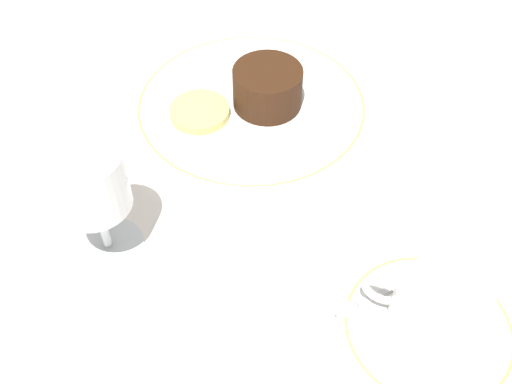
# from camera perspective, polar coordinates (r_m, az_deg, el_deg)

# --- Properties ---
(ground_plane) EXTENTS (3.00, 3.00, 0.00)m
(ground_plane) POSITION_cam_1_polar(r_m,az_deg,el_deg) (0.67, 0.18, 5.41)
(ground_plane) COLOR white
(dinner_plate) EXTENTS (0.28, 0.28, 0.01)m
(dinner_plate) POSITION_cam_1_polar(r_m,az_deg,el_deg) (0.70, -0.44, 8.15)
(dinner_plate) COLOR white
(dinner_plate) RESTS_ON ground_plane
(saucer) EXTENTS (0.15, 0.15, 0.01)m
(saucer) POSITION_cam_1_polar(r_m,az_deg,el_deg) (0.54, 16.01, -12.43)
(saucer) COLOR white
(saucer) RESTS_ON ground_plane
(coffee_cup) EXTENTS (0.10, 0.08, 0.05)m
(coffee_cup) POSITION_cam_1_polar(r_m,az_deg,el_deg) (0.51, 16.89, -10.85)
(coffee_cup) COLOR white
(coffee_cup) RESTS_ON saucer
(spoon) EXTENTS (0.07, 0.09, 0.00)m
(spoon) POSITION_cam_1_polar(r_m,az_deg,el_deg) (0.54, 11.19, -9.76)
(spoon) COLOR silver
(spoon) RESTS_ON saucer
(wine_glass) EXTENTS (0.07, 0.07, 0.12)m
(wine_glass) POSITION_cam_1_polar(r_m,az_deg,el_deg) (0.53, -15.47, 0.36)
(wine_glass) COLOR silver
(wine_glass) RESTS_ON ground_plane
(fork) EXTENTS (0.06, 0.17, 0.01)m
(fork) POSITION_cam_1_polar(r_m,az_deg,el_deg) (0.66, 13.45, 2.68)
(fork) COLOR silver
(fork) RESTS_ON ground_plane
(dessert_cake) EXTENTS (0.08, 0.08, 0.05)m
(dessert_cake) POSITION_cam_1_polar(r_m,az_deg,el_deg) (0.68, 1.10, 9.91)
(dessert_cake) COLOR #381E0F
(dessert_cake) RESTS_ON dinner_plate
(pineapple_slice) EXTENTS (0.07, 0.07, 0.01)m
(pineapple_slice) POSITION_cam_1_polar(r_m,az_deg,el_deg) (0.68, -5.39, 7.62)
(pineapple_slice) COLOR #EFE075
(pineapple_slice) RESTS_ON dinner_plate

